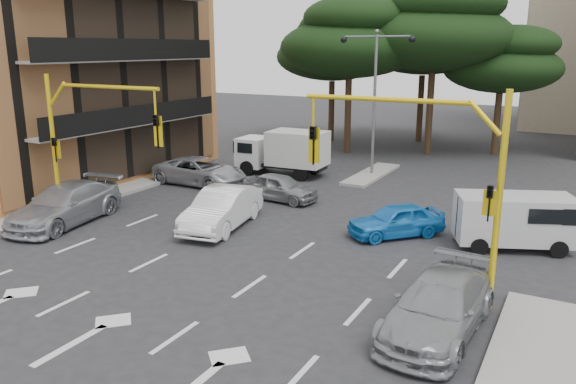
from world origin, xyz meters
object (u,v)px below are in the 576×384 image
signal_mast_right (433,164)px  box_truck_a (283,153)px  car_silver_cross_b (280,187)px  van_white (514,222)px  car_silver_parked (439,306)px  street_lamp_center (375,77)px  car_blue_compact (396,220)px  car_silver_wagon (65,204)px  car_silver_cross_a (200,171)px  car_white_hatch (222,208)px  signal_mast_left (83,130)px

signal_mast_right → box_truck_a: signal_mast_right is taller
car_silver_cross_b → van_white: size_ratio=0.94×
van_white → car_silver_cross_b: bearing=-121.7°
car_silver_parked → car_silver_cross_b: bearing=140.0°
street_lamp_center → car_silver_cross_b: size_ratio=2.08×
van_white → car_blue_compact: bearing=-102.9°
car_silver_cross_b → van_white: (10.51, -1.66, 0.36)m
car_silver_wagon → car_silver_cross_a: (0.75, 8.04, -0.09)m
car_white_hatch → car_silver_cross_b: 4.67m
box_truck_a → car_silver_cross_a: bearing=142.2°
car_white_hatch → box_truck_a: box_truck_a is taller
signal_mast_left → car_silver_cross_a: bearing=93.3°
signal_mast_left → car_silver_cross_a: (-0.45, 7.81, -3.18)m
signal_mast_left → car_silver_cross_b: (4.80, 7.01, -3.25)m
car_blue_compact → car_silver_parked: 7.47m
car_silver_cross_a → box_truck_a: size_ratio=0.98×
box_truck_a → street_lamp_center: bearing=-67.1°
signal_mast_right → car_white_hatch: 9.64m
car_silver_cross_b → box_truck_a: size_ratio=0.72×
car_blue_compact → car_silver_cross_a: size_ratio=0.73×
street_lamp_center → car_silver_parked: bearing=-64.5°
car_silver_parked → box_truck_a: box_truck_a is taller
signal_mast_left → street_lamp_center: (6.80, 14.01, 1.54)m
signal_mast_right → car_silver_cross_b: bearing=141.5°
car_blue_compact → car_silver_cross_b: bearing=-156.9°
car_silver_wagon → car_silver_cross_b: car_silver_wagon is taller
signal_mast_left → car_blue_compact: (11.22, 4.64, -3.25)m
signal_mast_left → car_blue_compact: 12.57m
signal_mast_left → car_blue_compact: signal_mast_left is taller
car_silver_cross_b → signal_mast_left: bearing=150.3°
signal_mast_right → car_white_hatch: (-8.82, 2.34, -3.10)m
car_silver_cross_b → car_silver_parked: car_silver_parked is taller
signal_mast_right → signal_mast_left: (-13.61, 0.00, 0.00)m
car_blue_compact → car_silver_cross_b: (-6.42, 2.37, 0.00)m
signal_mast_right → van_white: (1.70, 5.34, -2.89)m
signal_mast_right → car_silver_cross_b: signal_mast_right is taller
car_silver_wagon → street_lamp_center: bearing=51.8°
van_white → car_white_hatch: bearing=-96.8°
street_lamp_center → car_silver_cross_b: (-2.01, -7.00, -4.79)m
signal_mast_left → car_white_hatch: (4.79, 2.34, -3.10)m
car_silver_parked → box_truck_a: (-12.18, 13.88, 0.55)m
car_silver_cross_a → car_white_hatch: bearing=-135.7°
signal_mast_right → box_truck_a: 16.55m
signal_mast_left → car_white_hatch: 6.16m
street_lamp_center → box_truck_a: size_ratio=1.51×
car_silver_wagon → car_blue_compact: bearing=12.6°
car_white_hatch → box_truck_a: bearing=94.9°
car_silver_wagon → box_truck_a: size_ratio=1.06×
street_lamp_center → car_silver_cross_a: street_lamp_center is taller
street_lamp_center → car_silver_wagon: (-8.00, -14.24, -4.64)m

